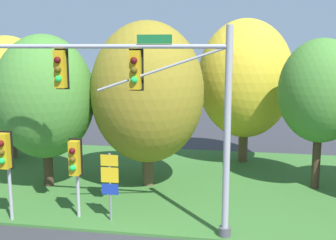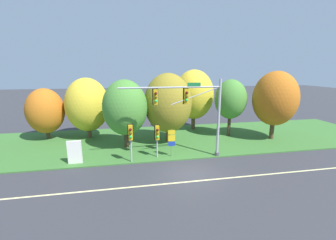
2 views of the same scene
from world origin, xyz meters
The scene contains 10 objects.
grass_verge centered at (0.00, 8.25, 0.05)m, with size 48.00×11.50×0.10m, color #386B2D.
traffic_signal_mast centered at (0.76, 2.79, 4.62)m, with size 8.55×0.49×6.72m.
pedestrian_signal_near_kerb centered at (-2.10, 3.31, 2.18)m, with size 0.46×0.55×2.91m.
pedestrian_signal_further_along centered at (-4.34, 2.64, 2.46)m, with size 0.46×0.55×3.23m.
route_sign_post centered at (-0.85, 3.32, 1.61)m, with size 0.63×0.08×2.45m.
tree_left_of_mast centered at (-8.77, 10.62, 3.78)m, with size 4.67×4.67×6.61m.
tree_behind_signpost centered at (-4.70, 6.53, 4.03)m, with size 4.23×4.23×6.58m.
tree_mid_verge centered at (-0.40, 7.38, 4.20)m, with size 4.85×4.85×7.15m.
tree_tall_centre centered at (3.74, 11.96, 4.49)m, with size 4.89×4.89×7.46m.
tree_right_far centered at (6.83, 8.19, 4.31)m, with size 3.49×3.49×6.42m.
Camera 1 is at (3.54, -10.14, 6.23)m, focal length 45.00 mm.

